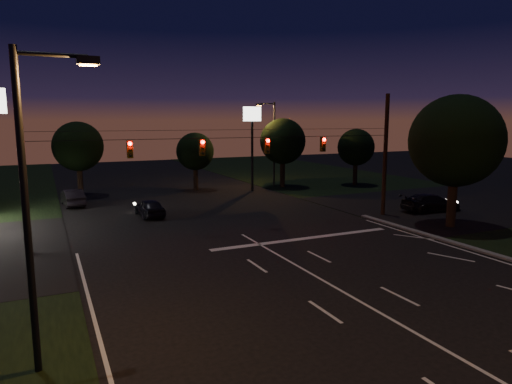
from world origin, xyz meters
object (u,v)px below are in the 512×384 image
utility_pole_right (383,215)px  car_oncoming_a (149,208)px  car_oncoming_b (73,198)px  car_cross (431,203)px  tree_right_near (454,142)px

utility_pole_right → car_oncoming_a: utility_pole_right is taller
car_oncoming_b → car_cross: size_ratio=0.87×
car_oncoming_a → car_oncoming_b: car_oncoming_b is taller
car_oncoming_a → car_cross: (20.36, -7.51, 0.04)m
car_oncoming_a → tree_right_near: bearing=142.4°
tree_right_near → car_oncoming_b: size_ratio=2.06×
tree_right_near → utility_pole_right: bearing=107.5°
tree_right_near → car_cross: bearing=57.3°
utility_pole_right → car_oncoming_a: (-16.09, 6.94, 0.67)m
utility_pole_right → car_oncoming_a: bearing=156.7°
utility_pole_right → car_oncoming_b: utility_pole_right is taller
utility_pole_right → car_oncoming_b: (-21.00, 13.95, 0.70)m
utility_pole_right → car_oncoming_b: 25.22m
utility_pole_right → car_oncoming_b: bearing=146.4°
car_oncoming_a → car_oncoming_b: size_ratio=0.92×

